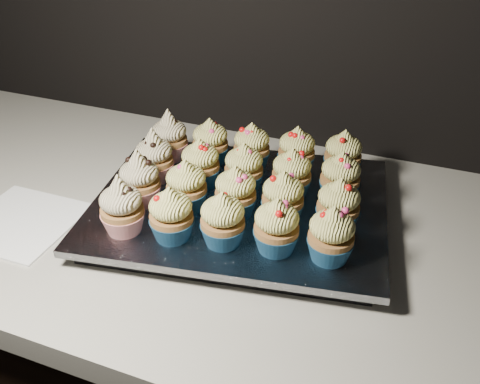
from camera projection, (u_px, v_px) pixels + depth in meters
The scene contains 24 objects.
worktop at pixel (302, 247), 0.83m from camera, with size 2.44×0.64×0.04m, color beige.
napkin at pixel (21, 222), 0.85m from camera, with size 0.17×0.17×0.00m, color white.
baking_tray at pixel (240, 213), 0.85m from camera, with size 0.42×0.32×0.02m, color black.
foil_lining at pixel (240, 204), 0.84m from camera, with size 0.45×0.35×0.01m, color silver.
cupcake_0 at pixel (122, 207), 0.75m from camera, with size 0.06×0.06×0.10m.
cupcake_1 at pixel (171, 215), 0.74m from camera, with size 0.06×0.06×0.08m.
cupcake_2 at pixel (223, 220), 0.73m from camera, with size 0.06×0.06×0.08m.
cupcake_3 at pixel (277, 227), 0.72m from camera, with size 0.06×0.06×0.08m.
cupcake_4 at pixel (331, 235), 0.70m from camera, with size 0.06×0.06×0.08m.
cupcake_5 at pixel (140, 180), 0.82m from camera, with size 0.06×0.06×0.10m.
cupcake_6 at pixel (186, 186), 0.81m from camera, with size 0.06×0.06×0.08m.
cupcake_7 at pixel (236, 193), 0.79m from camera, with size 0.06×0.06×0.08m.
cupcake_8 at pixel (283, 198), 0.78m from camera, with size 0.06×0.06×0.08m.
cupcake_9 at pixel (338, 206), 0.76m from camera, with size 0.06×0.06×0.08m.
cupcake_10 at pixel (154, 158), 0.88m from camera, with size 0.06×0.06×0.10m.
cupcake_11 at pixel (200, 164), 0.86m from camera, with size 0.06×0.06×0.08m.
cupcake_12 at pixel (244, 168), 0.85m from camera, with size 0.06×0.06×0.08m.
cupcake_13 at pixel (292, 174), 0.84m from camera, with size 0.06×0.06×0.08m.
cupcake_14 at pixel (340, 178), 0.83m from camera, with size 0.06×0.06×0.08m.
cupcake_15 at pixel (170, 137), 0.94m from camera, with size 0.06×0.06×0.10m.
cupcake_16 at pixel (210, 143), 0.93m from camera, with size 0.06×0.06×0.08m.
cupcake_17 at pixel (252, 147), 0.91m from camera, with size 0.06×0.06×0.08m.
cupcake_18 at pixel (297, 151), 0.90m from camera, with size 0.06×0.06×0.08m.
cupcake_19 at pixel (343, 155), 0.89m from camera, with size 0.06×0.06×0.08m.
Camera 1 is at (0.15, 1.06, 1.40)m, focal length 40.00 mm.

